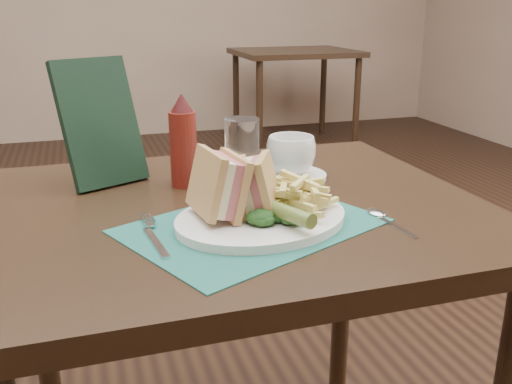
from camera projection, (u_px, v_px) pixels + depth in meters
floor at (195, 381)px, 1.74m from camera, size 7.00×7.00×0.00m
wall_back at (113, 136)px, 4.91m from camera, size 6.00×0.00×6.00m
table_main at (237, 374)px, 1.17m from camera, size 0.90×0.75×0.75m
table_bg_right at (294, 98)px, 4.52m from camera, size 0.90×0.75×0.75m
placemat at (252, 226)px, 0.94m from camera, size 0.48×0.42×0.00m
plate at (261, 219)px, 0.95m from camera, size 0.36×0.32×0.01m
sandwich_half_a at (206, 185)px, 0.91m from camera, size 0.09×0.12×0.11m
sandwich_half_b at (243, 184)px, 0.94m from camera, size 0.11×0.12×0.10m
kale_garnish at (275, 219)px, 0.89m from camera, size 0.11×0.08×0.03m
pickle_spear at (285, 212)px, 0.89m from camera, size 0.07×0.12×0.03m
fries_pile at (294, 191)px, 0.97m from camera, size 0.18×0.20×0.06m
fork at (153, 233)px, 0.90m from camera, size 0.05×0.17×0.01m
spoon at (389, 221)px, 0.95m from camera, size 0.05×0.15×0.01m
saucer at (291, 176)px, 1.20m from camera, size 0.20×0.20×0.01m
coffee_cup at (291, 155)px, 1.18m from camera, size 0.14×0.14×0.08m
drinking_glass at (242, 150)px, 1.16m from camera, size 0.08×0.08×0.13m
ketchup_bottle at (183, 140)px, 1.12m from camera, size 0.06×0.06×0.19m
check_presenter at (100, 123)px, 1.13m from camera, size 0.18×0.15×0.25m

